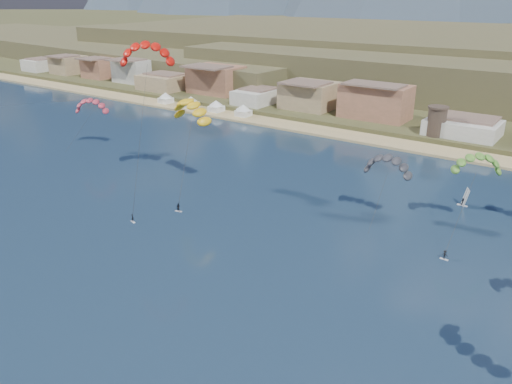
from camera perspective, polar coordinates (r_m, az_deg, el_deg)
ground at (r=70.57m, az=-15.84°, el=-15.57°), size 2400.00×2400.00×0.00m
beach at (r=152.30m, az=16.43°, el=5.00°), size 2200.00×12.00×0.90m
town at (r=180.60m, az=6.34°, el=10.82°), size 400.00×24.00×12.00m
watchtower at (r=156.76m, az=19.40°, el=7.44°), size 5.82×5.82×8.60m
beach_tents at (r=189.18m, az=-5.92°, el=10.00°), size 43.40×6.40×5.00m
kitesurfer_red at (r=107.44m, az=-12.08°, el=15.17°), size 13.84×19.32×34.30m
kitesurfer_yellow at (r=111.96m, az=-7.21°, el=9.35°), size 13.76×16.50×22.90m
kitesurfer_green at (r=98.44m, az=23.38°, el=3.18°), size 9.52×17.76×18.21m
distant_kite_pink at (r=147.74m, az=-17.83°, el=9.34°), size 10.15×7.96×16.11m
distant_kite_dark at (r=98.62m, az=14.45°, el=3.27°), size 9.73×6.05×15.25m
windsurfer at (r=113.71m, az=22.04°, el=-0.86°), size 2.19×2.39×3.79m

